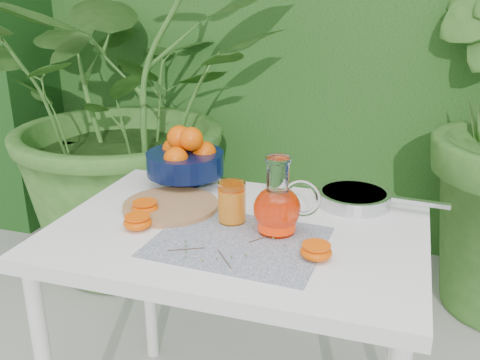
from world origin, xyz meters
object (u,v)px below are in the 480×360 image
(fruit_bowl, at_px, (186,158))
(cutting_board, at_px, (171,206))
(saute_pan, at_px, (355,197))
(juice_pitcher, at_px, (278,206))
(white_table, at_px, (238,254))

(fruit_bowl, bearing_deg, cutting_board, -79.38)
(saute_pan, bearing_deg, cutting_board, -158.50)
(juice_pitcher, bearing_deg, fruit_bowl, 144.80)
(white_table, xyz_separation_m, juice_pitcher, (0.11, 0.00, 0.16))
(cutting_board, bearing_deg, white_table, -14.84)
(saute_pan, bearing_deg, juice_pitcher, -123.53)
(juice_pitcher, height_order, saute_pan, juice_pitcher)
(white_table, distance_m, juice_pitcher, 0.19)
(cutting_board, height_order, saute_pan, saute_pan)
(saute_pan, bearing_deg, white_table, -137.39)
(fruit_bowl, bearing_deg, juice_pitcher, -35.20)
(fruit_bowl, height_order, juice_pitcher, juice_pitcher)
(juice_pitcher, distance_m, saute_pan, 0.32)
(juice_pitcher, relative_size, saute_pan, 0.53)
(white_table, distance_m, fruit_bowl, 0.41)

